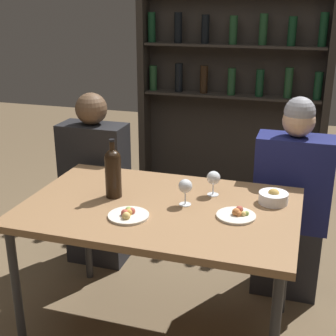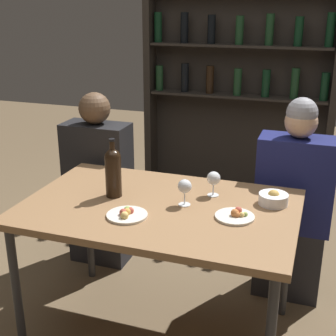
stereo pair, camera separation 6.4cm
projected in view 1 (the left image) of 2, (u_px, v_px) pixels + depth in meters
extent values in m
plane|color=brown|center=(161.00, 331.00, 2.58)|extent=(10.00, 10.00, 0.00)
cube|color=olive|center=(160.00, 208.00, 2.33)|extent=(1.35, 0.88, 0.04)
cylinder|color=#2D2D30|center=(17.00, 295.00, 2.29)|extent=(0.04, 0.04, 0.73)
cylinder|color=#2D2D30|center=(87.00, 227.00, 2.97)|extent=(0.04, 0.04, 0.73)
cylinder|color=#2D2D30|center=(286.00, 257.00, 2.62)|extent=(0.04, 0.04, 0.73)
cube|color=#28231E|center=(233.00, 91.00, 4.09)|extent=(1.58, 0.02, 1.94)
cube|color=#28231E|center=(144.00, 89.00, 4.22)|extent=(0.06, 0.18, 1.94)
cube|color=#28231E|center=(327.00, 99.00, 3.78)|extent=(0.06, 0.18, 1.94)
cube|color=#28231E|center=(230.00, 96.00, 4.00)|extent=(1.50, 0.18, 0.02)
cylinder|color=#19381E|center=(153.00, 78.00, 4.16)|extent=(0.07, 0.07, 0.22)
cylinder|color=black|center=(179.00, 78.00, 4.09)|extent=(0.07, 0.07, 0.25)
cylinder|color=black|center=(204.00, 79.00, 4.03)|extent=(0.07, 0.07, 0.24)
cylinder|color=#19381E|center=(232.00, 82.00, 3.95)|extent=(0.07, 0.07, 0.23)
cylinder|color=black|center=(260.00, 83.00, 3.90)|extent=(0.07, 0.07, 0.22)
cylinder|color=#19381E|center=(288.00, 83.00, 3.83)|extent=(0.07, 0.07, 0.25)
cylinder|color=black|center=(318.00, 86.00, 3.76)|extent=(0.07, 0.07, 0.22)
cube|color=#28231E|center=(233.00, 46.00, 3.86)|extent=(1.50, 0.18, 0.02)
cylinder|color=black|center=(152.00, 27.00, 4.02)|extent=(0.07, 0.07, 0.25)
cylinder|color=black|center=(178.00, 28.00, 3.95)|extent=(0.07, 0.07, 0.25)
cylinder|color=black|center=(205.00, 29.00, 3.89)|extent=(0.07, 0.07, 0.23)
cylinder|color=#19381E|center=(233.00, 30.00, 3.81)|extent=(0.07, 0.07, 0.23)
cylinder|color=#19381E|center=(263.00, 29.00, 3.76)|extent=(0.07, 0.07, 0.24)
cylinder|color=black|center=(292.00, 31.00, 3.68)|extent=(0.07, 0.07, 0.23)
cylinder|color=black|center=(323.00, 30.00, 3.63)|extent=(0.07, 0.07, 0.26)
cylinder|color=black|center=(113.00, 177.00, 2.39)|extent=(0.08, 0.08, 0.21)
sphere|color=black|center=(112.00, 158.00, 2.35)|extent=(0.08, 0.08, 0.08)
cylinder|color=black|center=(112.00, 150.00, 2.34)|extent=(0.03, 0.03, 0.08)
cylinder|color=black|center=(112.00, 140.00, 2.32)|extent=(0.03, 0.03, 0.01)
cylinder|color=silver|center=(185.00, 204.00, 2.32)|extent=(0.06, 0.06, 0.00)
cylinder|color=silver|center=(185.00, 197.00, 2.31)|extent=(0.01, 0.01, 0.08)
sphere|color=silver|center=(185.00, 186.00, 2.29)|extent=(0.07, 0.07, 0.07)
cylinder|color=silver|center=(213.00, 195.00, 2.44)|extent=(0.06, 0.06, 0.00)
cylinder|color=silver|center=(213.00, 188.00, 2.43)|extent=(0.01, 0.01, 0.07)
sphere|color=silver|center=(213.00, 178.00, 2.41)|extent=(0.07, 0.07, 0.07)
cylinder|color=silver|center=(129.00, 216.00, 2.19)|extent=(0.19, 0.19, 0.01)
sphere|color=#E5BC66|center=(126.00, 216.00, 2.15)|extent=(0.04, 0.04, 0.04)
sphere|color=#99B256|center=(129.00, 211.00, 2.20)|extent=(0.04, 0.04, 0.04)
sphere|color=gold|center=(129.00, 212.00, 2.19)|extent=(0.04, 0.04, 0.04)
sphere|color=#B74C3D|center=(132.00, 211.00, 2.20)|extent=(0.03, 0.03, 0.03)
sphere|color=#B74C3D|center=(125.00, 213.00, 2.18)|extent=(0.04, 0.04, 0.04)
cylinder|color=silver|center=(236.00, 216.00, 2.19)|extent=(0.19, 0.19, 0.01)
sphere|color=#B74C3D|center=(239.00, 210.00, 2.21)|extent=(0.04, 0.04, 0.04)
sphere|color=#E5BC66|center=(243.00, 214.00, 2.18)|extent=(0.03, 0.03, 0.03)
sphere|color=#C67038|center=(238.00, 214.00, 2.17)|extent=(0.03, 0.03, 0.03)
sphere|color=#99B256|center=(247.00, 213.00, 2.18)|extent=(0.02, 0.02, 0.02)
sphere|color=#C67038|center=(236.00, 212.00, 2.18)|extent=(0.04, 0.04, 0.04)
cylinder|color=white|center=(273.00, 198.00, 2.33)|extent=(0.15, 0.15, 0.06)
sphere|color=gold|center=(274.00, 195.00, 2.33)|extent=(0.06, 0.06, 0.06)
cube|color=#26262B|center=(98.00, 230.00, 3.23)|extent=(0.39, 0.22, 0.45)
cube|color=black|center=(94.00, 163.00, 3.07)|extent=(0.43, 0.22, 0.53)
sphere|color=brown|center=(91.00, 109.00, 2.94)|extent=(0.20, 0.20, 0.20)
cube|color=#26262B|center=(286.00, 258.00, 2.88)|extent=(0.39, 0.22, 0.45)
cube|color=navy|center=(293.00, 182.00, 2.71)|extent=(0.43, 0.22, 0.55)
sphere|color=tan|center=(299.00, 121.00, 2.59)|extent=(0.18, 0.18, 0.18)
sphere|color=gray|center=(300.00, 112.00, 2.57)|extent=(0.17, 0.17, 0.17)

